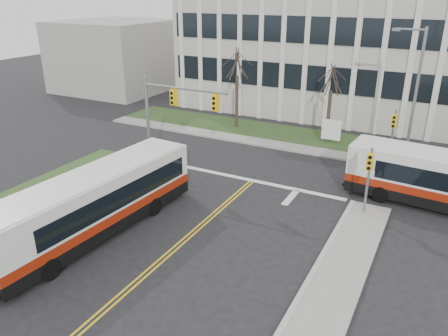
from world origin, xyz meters
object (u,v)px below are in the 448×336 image
streetlight (414,89)px  newspaper_box_red (15,209)px  bus_main (95,205)px  directory_sign (331,130)px  newspaper_box_blue (35,227)px

streetlight → newspaper_box_red: bearing=-133.5°
streetlight → bus_main: (-12.28, -17.53, -3.61)m
directory_sign → newspaper_box_blue: size_ratio=2.11×
directory_sign → newspaper_box_red: bearing=-121.1°
directory_sign → newspaper_box_blue: bearing=-114.4°
newspaper_box_blue → directory_sign: bearing=90.2°
bus_main → newspaper_box_red: size_ratio=12.48×
directory_sign → bus_main: 20.01m
streetlight → directory_sign: (-5.53, 1.30, -4.02)m
bus_main → newspaper_box_blue: bearing=-143.0°
bus_main → newspaper_box_blue: bus_main is taller
streetlight → newspaper_box_red: size_ratio=9.68×
streetlight → newspaper_box_blue: bearing=-127.7°
directory_sign → bus_main: bus_main is taller
streetlight → bus_main: 21.71m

